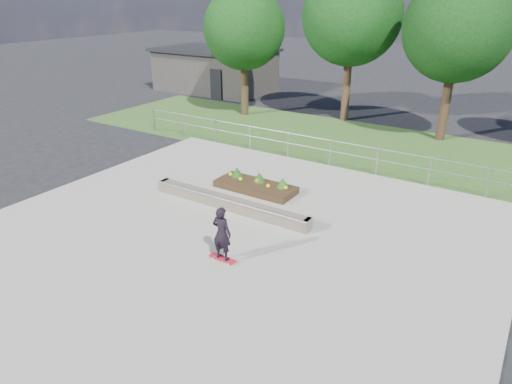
% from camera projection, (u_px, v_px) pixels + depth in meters
% --- Properties ---
extents(ground, '(120.00, 120.00, 0.00)m').
position_uv_depth(ground, '(223.00, 242.00, 13.36)').
color(ground, black).
rests_on(ground, ground).
extents(grass_verge, '(30.00, 8.00, 0.02)m').
position_uv_depth(grass_verge, '(360.00, 145.00, 21.82)').
color(grass_verge, '#315221').
rests_on(grass_verge, ground).
extents(concrete_slab, '(15.00, 15.00, 0.06)m').
position_uv_depth(concrete_slab, '(223.00, 241.00, 13.35)').
color(concrete_slab, gray).
rests_on(concrete_slab, ground).
extents(fence, '(20.06, 0.06, 1.20)m').
position_uv_depth(fence, '(330.00, 149.00, 18.83)').
color(fence, gray).
rests_on(fence, ground).
extents(building, '(8.40, 5.40, 3.00)m').
position_uv_depth(building, '(215.00, 69.00, 33.55)').
color(building, '#2E2B28').
rests_on(building, ground).
extents(tree_far_left, '(4.55, 4.55, 7.15)m').
position_uv_depth(tree_far_left, '(244.00, 29.00, 25.39)').
color(tree_far_left, '#312313').
rests_on(tree_far_left, ground).
extents(tree_mid_left, '(5.25, 5.25, 8.25)m').
position_uv_depth(tree_mid_left, '(352.00, 15.00, 23.90)').
color(tree_mid_left, '#372116').
rests_on(tree_mid_left, ground).
extents(tree_mid_right, '(4.90, 4.90, 7.70)m').
position_uv_depth(tree_mid_right, '(458.00, 28.00, 20.55)').
color(tree_mid_right, black).
rests_on(tree_mid_right, ground).
extents(grind_ledge, '(6.00, 0.44, 0.43)m').
position_uv_depth(grind_ledge, '(229.00, 203.00, 15.20)').
color(grind_ledge, brown).
rests_on(grind_ledge, concrete_slab).
extents(planter_bed, '(3.00, 1.20, 0.61)m').
position_uv_depth(planter_bed, '(256.00, 185.00, 16.70)').
color(planter_bed, black).
rests_on(planter_bed, concrete_slab).
extents(skateboarder, '(0.80, 0.39, 1.60)m').
position_uv_depth(skateboarder, '(222.00, 234.00, 11.99)').
color(skateboarder, silver).
rests_on(skateboarder, concrete_slab).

